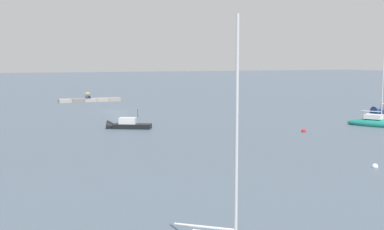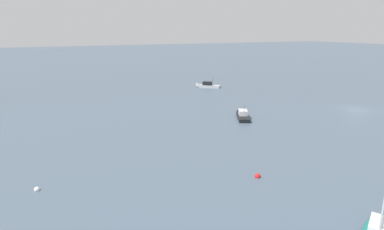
% 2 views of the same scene
% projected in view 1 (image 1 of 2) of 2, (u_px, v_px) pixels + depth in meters
% --- Properties ---
extents(ground_plane, '(500.00, 500.00, 0.00)m').
position_uv_depth(ground_plane, '(116.00, 111.00, 82.58)').
color(ground_plane, '#475666').
extents(seawall_pier, '(11.88, 1.89, 0.67)m').
position_uv_depth(seawall_pier, '(90.00, 100.00, 100.92)').
color(seawall_pier, gray).
rests_on(seawall_pier, ground_plane).
extents(person_seated_dark_left, '(0.44, 0.63, 0.73)m').
position_uv_depth(person_seated_dark_left, '(89.00, 97.00, 100.62)').
color(person_seated_dark_left, '#1E2333').
rests_on(person_seated_dark_left, seawall_pier).
extents(person_seated_blue_right, '(0.44, 0.63, 0.73)m').
position_uv_depth(person_seated_blue_right, '(87.00, 97.00, 100.40)').
color(person_seated_blue_right, '#1E2333').
rests_on(person_seated_blue_right, seawall_pier).
extents(umbrella_open_yellow, '(1.16, 1.16, 1.26)m').
position_uv_depth(umbrella_open_yellow, '(88.00, 93.00, 100.58)').
color(umbrella_open_yellow, black).
rests_on(umbrella_open_yellow, seawall_pier).
extents(sailboat_teal_far, '(5.37, 7.42, 9.53)m').
position_uv_depth(sailboat_teal_far, '(376.00, 123.00, 64.04)').
color(sailboat_teal_far, '#197266').
rests_on(sailboat_teal_far, ground_plane).
extents(motorboat_black_near, '(5.39, 3.92, 2.95)m').
position_uv_depth(motorboat_black_near, '(125.00, 126.00, 62.07)').
color(motorboat_black_near, black).
rests_on(motorboat_black_near, ground_plane).
extents(mooring_buoy_near, '(0.47, 0.47, 0.47)m').
position_uv_depth(mooring_buoy_near, '(375.00, 167.00, 39.65)').
color(mooring_buoy_near, white).
rests_on(mooring_buoy_near, ground_plane).
extents(mooring_buoy_far, '(0.54, 0.54, 0.54)m').
position_uv_depth(mooring_buoy_far, '(304.00, 131.00, 59.02)').
color(mooring_buoy_far, red).
rests_on(mooring_buoy_far, ground_plane).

